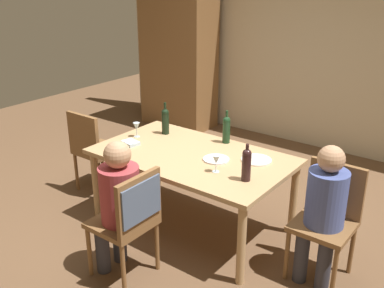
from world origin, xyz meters
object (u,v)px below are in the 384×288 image
(wine_glass_centre, at_px, (216,160))
(dinner_plate_guest_left, at_px, (216,159))
(dining_table, at_px, (192,162))
(person_woman_host, at_px, (324,205))
(person_man_bearded, at_px, (118,199))
(chair_near, at_px, (132,213))
(chair_right_end, at_px, (328,213))
(wine_bottle_dark_red, at_px, (165,120))
(wine_bottle_tall_green, at_px, (226,129))
(wine_bottle_short_olive, at_px, (247,164))
(armoire_cabinet, at_px, (178,55))
(wine_glass_near_left, at_px, (137,127))
(chair_left_end, at_px, (93,146))
(dinner_plate_host, at_px, (256,160))

(wine_glass_centre, bearing_deg, dinner_plate_guest_left, 123.77)
(dining_table, bearing_deg, person_woman_host, -1.16)
(person_woman_host, bearing_deg, person_man_bearded, 34.20)
(chair_near, xyz_separation_m, person_woman_host, (1.15, 0.88, 0.06))
(dining_table, xyz_separation_m, chair_near, (0.12, -0.91, -0.07))
(chair_right_end, bearing_deg, wine_bottle_dark_red, -5.72)
(wine_bottle_tall_green, relative_size, wine_bottle_short_olive, 1.04)
(armoire_cabinet, xyz_separation_m, dining_table, (1.99, -2.28, -0.44))
(wine_bottle_short_olive, height_order, wine_glass_centre, wine_bottle_short_olive)
(dining_table, relative_size, wine_bottle_dark_red, 5.41)
(armoire_cabinet, distance_m, wine_glass_near_left, 2.60)
(wine_bottle_dark_red, bearing_deg, wine_glass_near_left, -124.43)
(person_woman_host, bearing_deg, chair_left_end, 1.38)
(person_woman_host, height_order, wine_glass_near_left, person_woman_host)
(chair_right_end, distance_m, chair_left_end, 2.55)
(wine_bottle_dark_red, distance_m, dinner_plate_host, 1.09)
(chair_right_end, relative_size, wine_bottle_short_olive, 2.97)
(dinner_plate_host, bearing_deg, dining_table, -157.16)
(wine_bottle_dark_red, bearing_deg, wine_bottle_tall_green, 14.57)
(chair_left_end, distance_m, wine_bottle_dark_red, 0.88)
(wine_bottle_dark_red, relative_size, wine_glass_centre, 2.21)
(dinner_plate_host, bearing_deg, wine_bottle_tall_green, 155.53)
(wine_glass_near_left, bearing_deg, person_woman_host, -1.45)
(dinner_plate_guest_left, bearing_deg, armoire_cabinet, 134.84)
(person_man_bearded, height_order, wine_glass_centre, person_man_bearded)
(person_man_bearded, height_order, wine_bottle_dark_red, person_man_bearded)
(wine_bottle_dark_red, bearing_deg, dining_table, -26.31)
(dining_table, distance_m, wine_bottle_short_olive, 0.72)
(person_man_bearded, bearing_deg, wine_bottle_short_olive, -42.93)
(armoire_cabinet, distance_m, wine_bottle_short_olive, 3.61)
(person_woman_host, height_order, wine_glass_centre, person_woman_host)
(armoire_cabinet, height_order, person_man_bearded, armoire_cabinet)
(armoire_cabinet, bearing_deg, person_woman_host, -35.23)
(armoire_cabinet, bearing_deg, dinner_plate_guest_left, -45.16)
(wine_bottle_tall_green, bearing_deg, wine_bottle_dark_red, -165.43)
(dining_table, height_order, chair_right_end, chair_right_end)
(chair_right_end, bearing_deg, person_man_bearded, 37.48)
(dining_table, bearing_deg, wine_bottle_short_olive, -13.93)
(wine_glass_centre, distance_m, dinner_plate_host, 0.45)
(chair_right_end, xyz_separation_m, wine_bottle_tall_green, (-1.18, 0.35, 0.35))
(wine_glass_centre, bearing_deg, armoire_cabinet, 134.04)
(person_woman_host, distance_m, dinner_plate_guest_left, 1.03)
(person_man_bearded, bearing_deg, person_woman_host, -55.80)
(wine_bottle_dark_red, bearing_deg, wine_bottle_short_olive, -19.75)
(wine_bottle_dark_red, xyz_separation_m, wine_bottle_short_olive, (1.21, -0.43, 0.00))
(wine_bottle_dark_red, bearing_deg, chair_near, -60.41)
(wine_bottle_tall_green, distance_m, wine_glass_centre, 0.68)
(person_man_bearded, distance_m, wine_bottle_dark_red, 1.30)
(chair_right_end, distance_m, chair_near, 1.52)
(person_man_bearded, bearing_deg, chair_left_end, 56.63)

